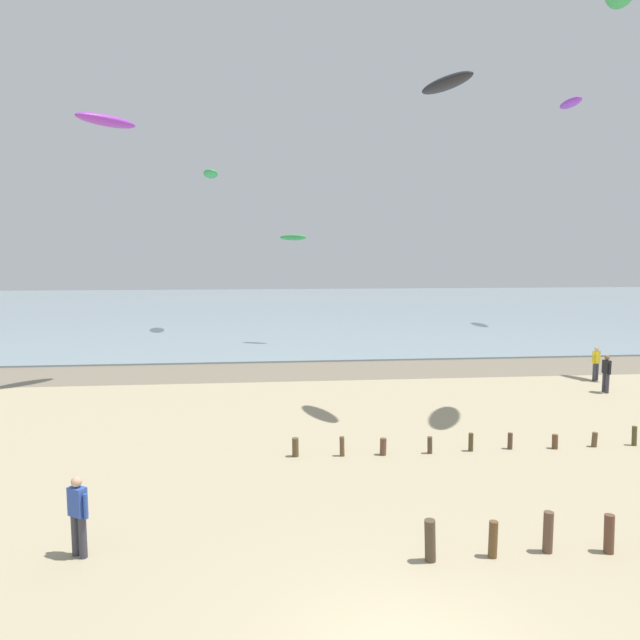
{
  "coord_description": "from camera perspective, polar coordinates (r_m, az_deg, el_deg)",
  "views": [
    {
      "loc": [
        -2.12,
        -7.92,
        6.19
      ],
      "look_at": [
        -0.23,
        11.2,
        4.01
      ],
      "focal_mm": 32.46,
      "sensor_mm": 36.0,
      "label": 1
    }
  ],
  "objects": [
    {
      "name": "wet_sand_strip",
      "position": [
        31.01,
        -1.63,
        -5.05
      ],
      "size": [
        120.0,
        5.0,
        0.01
      ],
      "primitive_type": "cube",
      "color": "#7A6D59",
      "rests_on": "ground"
    },
    {
      "name": "sea",
      "position": [
        68.13,
        -3.86,
        1.28
      ],
      "size": [
        160.0,
        70.0,
        0.1
      ],
      "primitive_type": "cube",
      "color": "#7F939E",
      "rests_on": "ground"
    },
    {
      "name": "groyne_mid",
      "position": [
        19.48,
        16.2,
        -11.5
      ],
      "size": [
        12.58,
        0.35,
        0.64
      ],
      "color": "brown",
      "rests_on": "ground"
    },
    {
      "name": "person_nearest_camera",
      "position": [
        13.41,
        -22.75,
        -17.2
      ],
      "size": [
        0.49,
        0.38,
        1.71
      ],
      "color": "#383842",
      "rests_on": "ground"
    },
    {
      "name": "person_by_waterline",
      "position": [
        31.58,
        25.57,
        -3.79
      ],
      "size": [
        0.51,
        0.36,
        1.71
      ],
      "color": "#383842",
      "rests_on": "ground"
    },
    {
      "name": "person_right_flank",
      "position": [
        29.09,
        26.38,
        -4.66
      ],
      "size": [
        0.25,
        0.57,
        1.71
      ],
      "color": "#383842",
      "rests_on": "ground"
    },
    {
      "name": "kite_aloft_0",
      "position": [
        29.49,
        -20.33,
        17.95
      ],
      "size": [
        2.78,
        2.86,
        0.49
      ],
      "primitive_type": "ellipsoid",
      "rotation": [
        -0.0,
        0.0,
        0.81
      ],
      "color": "purple"
    },
    {
      "name": "kite_aloft_1",
      "position": [
        23.25,
        12.35,
        21.84
      ],
      "size": [
        1.83,
        2.91,
        0.54
      ],
      "primitive_type": "ellipsoid",
      "rotation": [
        -0.11,
        0.0,
        1.93
      ],
      "color": "black"
    },
    {
      "name": "kite_aloft_2",
      "position": [
        39.62,
        -2.69,
        8.12
      ],
      "size": [
        2.01,
        1.42,
        0.54
      ],
      "primitive_type": "ellipsoid",
      "rotation": [
        0.46,
        0.0,
        2.7
      ],
      "color": "green"
    },
    {
      "name": "kite_aloft_4",
      "position": [
        47.55,
        -10.75,
        13.97
      ],
      "size": [
        1.81,
        3.54,
        0.79
      ],
      "primitive_type": "ellipsoid",
      "rotation": [
        -0.25,
        0.0,
        4.91
      ],
      "color": "green"
    },
    {
      "name": "kite_aloft_6",
      "position": [
        55.53,
        23.48,
        19.03
      ],
      "size": [
        1.41,
        3.51,
        0.65
      ],
      "primitive_type": "ellipsoid",
      "rotation": [
        -0.09,
        0.0,
        4.63
      ],
      "color": "purple"
    }
  ]
}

